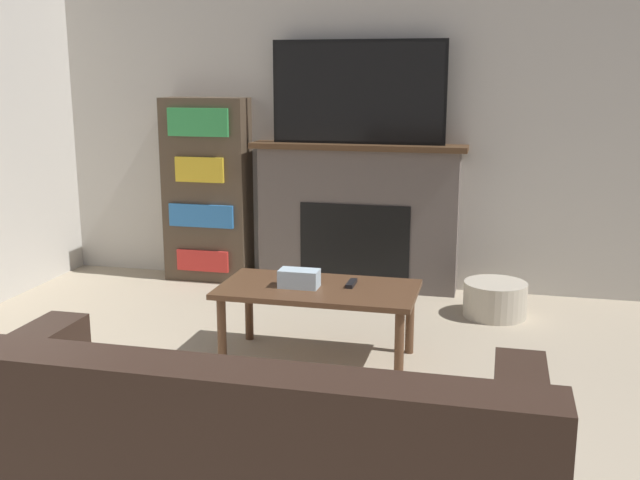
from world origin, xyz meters
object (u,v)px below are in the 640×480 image
fireplace (357,216)px  tv (358,92)px  coffee_table (318,296)px  bookshelf (207,190)px  storage_basket (495,299)px

fireplace → tv: 0.91m
coffee_table → bookshelf: size_ratio=0.78×
bookshelf → storage_basket: 2.33m
fireplace → coffee_table: fireplace is taller
fireplace → storage_basket: size_ratio=3.79×
tv → coffee_table: size_ratio=1.15×
tv → storage_basket: 1.75m
coffee_table → storage_basket: size_ratio=2.63×
fireplace → bookshelf: bearing=-178.9°
coffee_table → bookshelf: 1.96m
tv → storage_basket: size_ratio=3.02×
bookshelf → storage_basket: (2.21, -0.44, -0.59)m
storage_basket → tv: bearing=156.7°
tv → bookshelf: tv is taller
tv → storage_basket: (1.03, -0.44, -1.34)m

